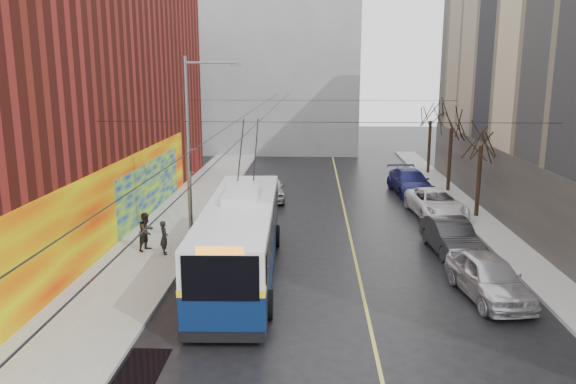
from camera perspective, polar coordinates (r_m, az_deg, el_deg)
name	(u,v)px	position (r m, az deg, el deg)	size (l,w,h in m)	color
ground	(326,349)	(17.89, 3.90, -15.66)	(140.00, 140.00, 0.00)	black
sidewalk_left	(167,233)	(29.97, -12.14, -4.07)	(4.00, 60.00, 0.15)	gray
sidewalk_right	(498,237)	(30.52, 20.58, -4.30)	(2.00, 60.00, 0.15)	gray
lane_line	(348,226)	(31.01, 6.10, -3.44)	(0.12, 50.00, 0.01)	#BFB74C
building_left	(24,96)	(33.62, -25.27, 8.78)	(12.11, 36.00, 14.00)	#521710
building_far	(261,64)	(61.04, -2.72, 12.88)	(20.50, 12.10, 18.00)	gray
streetlight_pole	(191,147)	(26.65, -9.79, 4.50)	(2.65, 0.60, 9.00)	slate
catenary_wires	(275,110)	(30.71, -1.34, 8.31)	(18.00, 60.00, 0.22)	black
tree_near	(482,132)	(33.35, 19.13, 5.77)	(3.20, 3.20, 6.40)	black
tree_mid	(452,117)	(40.06, 16.35, 7.33)	(3.20, 3.20, 6.68)	black
tree_far	(431,111)	(46.88, 14.33, 7.96)	(3.20, 3.20, 6.57)	black
puddle	(119,378)	(17.07, -16.76, -17.66)	(2.15, 3.44, 0.01)	black
pigeons_flying	(273,82)	(25.79, -1.54, 11.14)	(3.72, 3.06, 1.54)	slate
trolleybus	(240,237)	(23.14, -4.86, -4.62)	(3.26, 12.71, 5.98)	#091A44
parked_car_a	(489,277)	(22.46, 19.71, -8.12)	(1.94, 4.83, 1.64)	silver
parked_car_b	(451,236)	(27.28, 16.21, -4.36)	(1.67, 4.79, 1.58)	#28282A
parked_car_c	(436,203)	(33.79, 14.80, -1.11)	(2.59, 5.61, 1.56)	white
parked_car_d	(410,182)	(39.59, 12.30, 1.02)	(2.31, 5.69, 1.65)	navy
following_car	(270,187)	(37.04, -1.89, 0.48)	(1.88, 4.68, 1.59)	#A8A7AC
pedestrian_a	(164,237)	(26.17, -12.46, -4.53)	(0.57, 0.37, 1.56)	black
pedestrian_b	(147,231)	(26.87, -14.18, -3.91)	(0.88, 0.68, 1.81)	black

